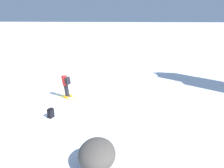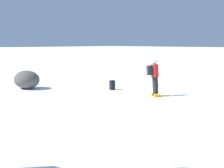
{
  "view_description": "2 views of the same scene",
  "coord_description": "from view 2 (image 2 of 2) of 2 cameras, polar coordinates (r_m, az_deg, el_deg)",
  "views": [
    {
      "loc": [
        12.0,
        3.97,
        5.04
      ],
      "look_at": [
        -0.92,
        2.81,
        0.92
      ],
      "focal_mm": 35.0,
      "sensor_mm": 36.0,
      "label": 1
    },
    {
      "loc": [
        -9.21,
        11.5,
        2.46
      ],
      "look_at": [
        -2.13,
        4.3,
        1.12
      ],
      "focal_mm": 50.0,
      "sensor_mm": 36.0,
      "label": 2
    }
  ],
  "objects": [
    {
      "name": "exposed_boulder_0",
      "position": [
        17.32,
        -15.33,
        0.77
      ],
      "size": [
        1.51,
        1.29,
        0.98
      ],
      "primitive_type": "ellipsoid",
      "color": "#4C4742",
      "rests_on": "ground"
    },
    {
      "name": "spare_backpack",
      "position": [
        16.35,
        0.04,
        -0.21
      ],
      "size": [
        0.36,
        0.32,
        0.5
      ],
      "rotation": [
        0.0,
        0.0,
        2.75
      ],
      "color": "black",
      "rests_on": "ground"
    },
    {
      "name": "ground_plane",
      "position": [
        14.93,
        5.76,
        -1.95
      ],
      "size": [
        300.0,
        300.0,
        0.0
      ],
      "primitive_type": "plane",
      "color": "white"
    },
    {
      "name": "skier",
      "position": [
        14.48,
        7.75,
        1.54
      ],
      "size": [
        1.44,
        1.61,
        1.74
      ],
      "rotation": [
        0.0,
        0.0,
        -0.54
      ],
      "color": "yellow",
      "rests_on": "ground"
    }
  ]
}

